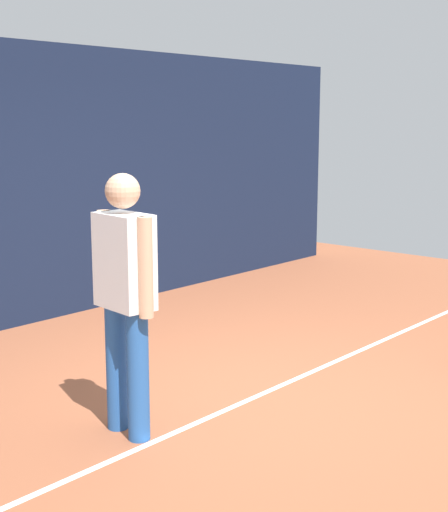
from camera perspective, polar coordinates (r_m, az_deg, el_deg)
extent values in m
plane|color=#9E5638|center=(5.61, 3.12, -10.60)|extent=(12.00, 12.00, 0.00)
cube|color=#141E38|center=(7.49, -15.14, 5.32)|extent=(10.00, 0.10, 2.77)
cube|color=white|center=(5.61, 3.09, -10.57)|extent=(9.00, 0.05, 0.00)
cylinder|color=#2659A5|center=(4.92, -8.34, -8.51)|extent=(0.14, 0.14, 0.85)
cylinder|color=#2659A5|center=(4.73, -6.70, -9.25)|extent=(0.14, 0.14, 0.85)
cube|color=white|center=(4.64, -7.75, -0.39)|extent=(0.26, 0.42, 0.60)
sphere|color=#D8A884|center=(4.57, -7.89, 5.03)|extent=(0.22, 0.22, 0.22)
cylinder|color=#D8A884|center=(4.82, -9.23, -0.14)|extent=(0.09, 0.09, 0.62)
cylinder|color=#D8A884|center=(4.46, -6.15, -0.92)|extent=(0.09, 0.09, 0.62)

